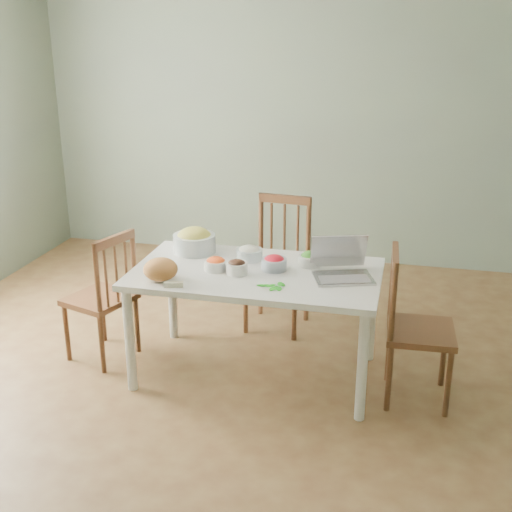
% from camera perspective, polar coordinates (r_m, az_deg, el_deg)
% --- Properties ---
extents(floor, '(5.00, 5.00, 0.00)m').
position_cam_1_polar(floor, '(4.29, -2.04, -11.02)').
color(floor, '#4F311C').
rests_on(floor, ground).
extents(wall_back, '(5.00, 0.00, 2.70)m').
position_cam_1_polar(wall_back, '(6.19, 4.12, 11.85)').
color(wall_back, slate).
rests_on(wall_back, ground).
extents(dining_table, '(1.54, 0.87, 0.72)m').
position_cam_1_polar(dining_table, '(4.24, 0.00, -5.89)').
color(dining_table, silver).
rests_on(dining_table, floor).
extents(chair_far, '(0.47, 0.45, 0.98)m').
position_cam_1_polar(chair_far, '(4.85, 1.83, -0.85)').
color(chair_far, '#402818').
rests_on(chair_far, floor).
extents(chair_left, '(0.49, 0.50, 0.90)m').
position_cam_1_polar(chair_left, '(4.55, -13.46, -3.37)').
color(chair_left, '#402818').
rests_on(chair_left, floor).
extents(chair_right, '(0.42, 0.43, 0.94)m').
position_cam_1_polar(chair_right, '(4.05, 14.13, -6.10)').
color(chair_right, '#402818').
rests_on(chair_right, floor).
extents(bread_boule, '(0.22, 0.22, 0.14)m').
position_cam_1_polar(bread_boule, '(3.98, -8.30, -1.14)').
color(bread_boule, '#A97134').
rests_on(bread_boule, dining_table).
extents(butter_stick, '(0.12, 0.06, 0.03)m').
position_cam_1_polar(butter_stick, '(3.88, -7.20, -2.48)').
color(butter_stick, beige).
rests_on(butter_stick, dining_table).
extents(bowl_squash, '(0.35, 0.35, 0.17)m').
position_cam_1_polar(bowl_squash, '(4.43, -5.39, 1.36)').
color(bowl_squash, tan).
rests_on(bowl_squash, dining_table).
extents(bowl_carrot, '(0.19, 0.19, 0.08)m').
position_cam_1_polar(bowl_carrot, '(4.11, -3.50, -0.68)').
color(bowl_carrot, '#FF3E00').
rests_on(bowl_carrot, dining_table).
extents(bowl_onion, '(0.17, 0.17, 0.09)m').
position_cam_1_polar(bowl_onion, '(4.28, -0.59, 0.28)').
color(bowl_onion, beige).
rests_on(bowl_onion, dining_table).
extents(bowl_mushroom, '(0.14, 0.14, 0.09)m').
position_cam_1_polar(bowl_mushroom, '(4.04, -1.69, -0.95)').
color(bowl_mushroom, black).
rests_on(bowl_mushroom, dining_table).
extents(bowl_redpep, '(0.18, 0.18, 0.09)m').
position_cam_1_polar(bowl_redpep, '(4.10, 1.59, -0.59)').
color(bowl_redpep, '#B7142D').
rests_on(bowl_redpep, dining_table).
extents(bowl_broccoli, '(0.19, 0.19, 0.09)m').
position_cam_1_polar(bowl_broccoli, '(4.19, 4.70, -0.24)').
color(bowl_broccoli, '#0F4208').
rests_on(bowl_broccoli, dining_table).
extents(flatbread, '(0.22, 0.22, 0.02)m').
position_cam_1_polar(flatbread, '(4.34, 5.20, -0.05)').
color(flatbread, '#E0CA81').
rests_on(flatbread, dining_table).
extents(basil_bunch, '(0.19, 0.19, 0.02)m').
position_cam_1_polar(basil_bunch, '(3.86, 1.27, -2.53)').
color(basil_bunch, '#12770D').
rests_on(basil_bunch, dining_table).
extents(laptop, '(0.43, 0.41, 0.24)m').
position_cam_1_polar(laptop, '(3.96, 7.66, -0.43)').
color(laptop, silver).
rests_on(laptop, dining_table).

